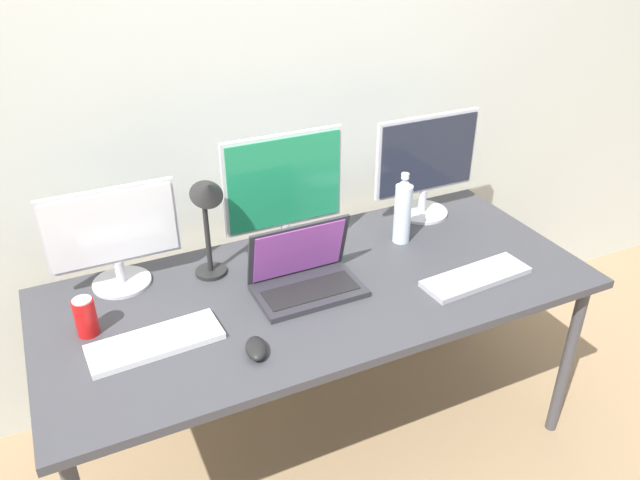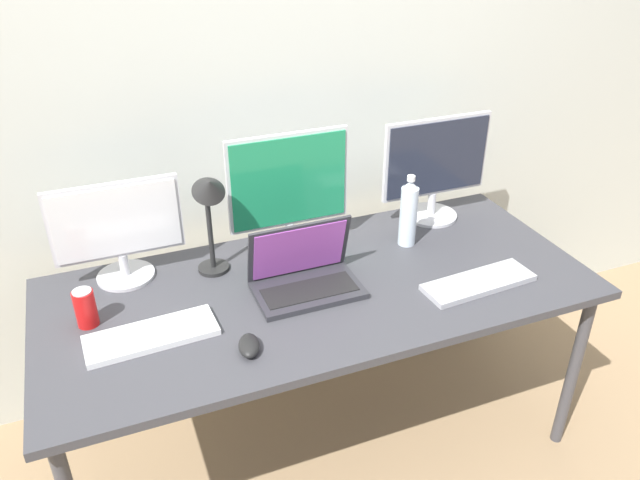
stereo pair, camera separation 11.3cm
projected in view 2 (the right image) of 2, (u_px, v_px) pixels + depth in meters
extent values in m
plane|color=#9E7F5B|center=(320.00, 438.00, 2.51)|extent=(16.00, 16.00, 0.00)
cube|color=silver|center=(262.00, 80.00, 2.34)|extent=(7.00, 0.08, 2.60)
cylinder|color=#424247|center=(573.00, 371.00, 2.33)|extent=(0.04, 0.04, 0.71)
cylinder|color=#424247|center=(67.00, 370.00, 2.34)|extent=(0.04, 0.04, 0.71)
cylinder|color=#424247|center=(467.00, 275.00, 2.91)|extent=(0.04, 0.04, 0.71)
cube|color=#3D3D42|center=(320.00, 289.00, 2.15)|extent=(1.88, 0.83, 0.03)
cylinder|color=silver|center=(126.00, 275.00, 2.19)|extent=(0.20, 0.20, 0.01)
cylinder|color=silver|center=(124.00, 264.00, 2.17)|extent=(0.03, 0.03, 0.08)
cube|color=silver|center=(116.00, 220.00, 2.08)|extent=(0.43, 0.02, 0.27)
cube|color=white|center=(116.00, 222.00, 2.07)|extent=(0.41, 0.01, 0.25)
cylinder|color=silver|center=(290.00, 245.00, 2.37)|extent=(0.22, 0.22, 0.01)
cylinder|color=silver|center=(290.00, 234.00, 2.35)|extent=(0.03, 0.03, 0.09)
cube|color=silver|center=(288.00, 180.00, 2.24)|extent=(0.45, 0.02, 0.35)
cube|color=#1E8C59|center=(290.00, 181.00, 2.23)|extent=(0.43, 0.01, 0.33)
cylinder|color=silver|center=(430.00, 215.00, 2.59)|extent=(0.22, 0.22, 0.01)
cylinder|color=silver|center=(432.00, 203.00, 2.56)|extent=(0.03, 0.03, 0.09)
cube|color=silver|center=(436.00, 157.00, 2.46)|extent=(0.46, 0.02, 0.32)
cube|color=#232838|center=(438.00, 158.00, 2.45)|extent=(0.43, 0.01, 0.29)
cube|color=#2D2D33|center=(308.00, 290.00, 2.10)|extent=(0.36, 0.22, 0.02)
cube|color=black|center=(310.00, 290.00, 2.08)|extent=(0.32, 0.12, 0.00)
cube|color=#2D2D33|center=(299.00, 249.00, 2.11)|extent=(0.36, 0.06, 0.22)
cube|color=#A54CB2|center=(300.00, 250.00, 2.11)|extent=(0.32, 0.05, 0.19)
cube|color=white|center=(151.00, 335.00, 1.89)|extent=(0.40, 0.17, 0.02)
cube|color=#B2B2B7|center=(479.00, 283.00, 2.14)|extent=(0.41, 0.16, 0.02)
ellipsoid|color=black|center=(249.00, 346.00, 1.84)|extent=(0.09, 0.12, 0.04)
cylinder|color=silver|center=(408.00, 216.00, 2.34)|extent=(0.07, 0.07, 0.23)
cone|color=silver|center=(411.00, 185.00, 2.27)|extent=(0.06, 0.06, 0.03)
cylinder|color=white|center=(411.00, 178.00, 2.26)|extent=(0.03, 0.03, 0.02)
cylinder|color=red|center=(85.00, 308.00, 1.93)|extent=(0.07, 0.07, 0.12)
cylinder|color=silver|center=(82.00, 291.00, 1.90)|extent=(0.06, 0.06, 0.00)
cylinder|color=black|center=(214.00, 268.00, 2.23)|extent=(0.11, 0.11, 0.01)
cylinder|color=black|center=(210.00, 228.00, 2.15)|extent=(0.02, 0.02, 0.31)
cone|color=black|center=(209.00, 187.00, 2.01)|extent=(0.11, 0.12, 0.11)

